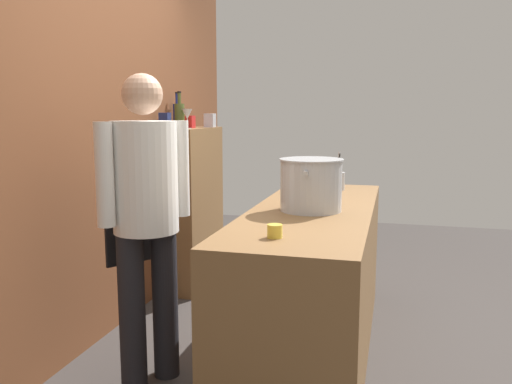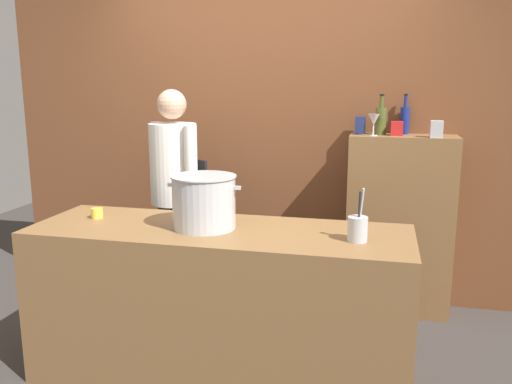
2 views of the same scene
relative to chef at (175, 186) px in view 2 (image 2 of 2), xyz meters
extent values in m
plane|color=#383330|center=(0.58, -0.80, -0.96)|extent=(8.00, 8.00, 0.00)
cube|color=brown|center=(0.58, 0.60, 0.54)|extent=(4.40, 0.10, 3.00)
cube|color=brown|center=(0.58, -0.80, -0.51)|extent=(2.15, 0.70, 0.90)
cube|color=brown|center=(1.61, 0.39, -0.30)|extent=(0.76, 0.32, 1.33)
cylinder|color=black|center=(0.08, -0.06, -0.54)|extent=(0.14, 0.14, 0.84)
cylinder|color=black|center=(-0.08, 0.05, -0.54)|extent=(0.14, 0.14, 0.84)
cylinder|color=white|center=(0.00, 0.00, 0.17)|extent=(0.34, 0.34, 0.58)
cube|color=black|center=(0.10, 0.14, -0.07)|extent=(0.26, 0.19, 0.52)
cylinder|color=white|center=(0.18, -0.13, 0.19)|extent=(0.09, 0.09, 0.52)
cylinder|color=white|center=(-0.18, 0.12, 0.19)|extent=(0.09, 0.09, 0.52)
sphere|color=tan|center=(0.00, 0.00, 0.59)|extent=(0.21, 0.21, 0.21)
cylinder|color=#B7BABF|center=(0.50, -0.80, 0.08)|extent=(0.35, 0.35, 0.29)
cylinder|color=#B7BABF|center=(0.50, -0.80, 0.23)|extent=(0.37, 0.37, 0.01)
cube|color=#B7BABF|center=(0.30, -0.80, 0.17)|extent=(0.04, 0.02, 0.02)
cube|color=#B7BABF|center=(0.69, -0.80, 0.17)|extent=(0.04, 0.02, 0.02)
cylinder|color=#B7BABF|center=(1.35, -0.86, 0.00)|extent=(0.10, 0.10, 0.13)
cylinder|color=#262626|center=(1.36, -0.86, 0.08)|extent=(0.02, 0.03, 0.25)
cylinder|color=#B7BABF|center=(1.36, -0.85, 0.09)|extent=(0.04, 0.04, 0.26)
cylinder|color=yellow|center=(-0.20, -0.74, -0.03)|extent=(0.07, 0.07, 0.06)
cylinder|color=#475123|center=(1.44, 0.41, 0.47)|extent=(0.08, 0.08, 0.19)
cylinder|color=#475123|center=(1.44, 0.41, 0.61)|extent=(0.03, 0.03, 0.08)
cylinder|color=black|center=(1.44, 0.41, 0.65)|extent=(0.03, 0.03, 0.01)
cylinder|color=navy|center=(1.61, 0.50, 0.47)|extent=(0.07, 0.07, 0.20)
cylinder|color=navy|center=(1.61, 0.50, 0.61)|extent=(0.02, 0.02, 0.08)
cylinder|color=black|center=(1.61, 0.50, 0.65)|extent=(0.03, 0.03, 0.01)
cylinder|color=silver|center=(1.39, 0.32, 0.37)|extent=(0.06, 0.06, 0.01)
cylinder|color=silver|center=(1.39, 0.32, 0.41)|extent=(0.01, 0.01, 0.07)
cone|color=silver|center=(1.39, 0.32, 0.48)|extent=(0.08, 0.08, 0.08)
cube|color=red|center=(1.55, 0.37, 0.42)|extent=(0.09, 0.09, 0.10)
cube|color=#B2B2B7|center=(1.81, 0.29, 0.43)|extent=(0.08, 0.08, 0.12)
cube|color=navy|center=(1.29, 0.46, 0.43)|extent=(0.07, 0.07, 0.13)
camera|label=1|loc=(-2.48, -1.26, 0.50)|focal=37.03mm
camera|label=2|loc=(1.45, -3.54, 0.74)|focal=37.17mm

